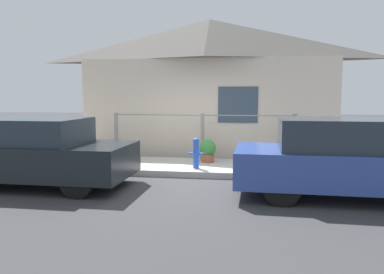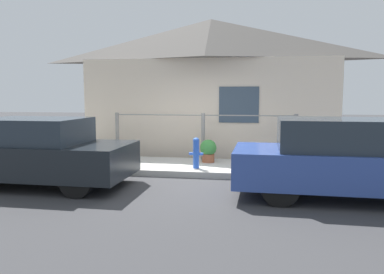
{
  "view_description": "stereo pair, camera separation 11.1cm",
  "coord_description": "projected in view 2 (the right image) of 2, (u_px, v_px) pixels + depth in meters",
  "views": [
    {
      "loc": [
        1.21,
        -8.14,
        1.85
      ],
      "look_at": [
        -0.07,
        0.3,
        0.9
      ],
      "focal_mm": 35.0,
      "sensor_mm": 36.0,
      "label": 1
    },
    {
      "loc": [
        1.32,
        -8.12,
        1.85
      ],
      "look_at": [
        -0.07,
        0.3,
        0.9
      ],
      "focal_mm": 35.0,
      "sensor_mm": 36.0,
      "label": 2
    }
  ],
  "objects": [
    {
      "name": "house",
      "position": [
        211.0,
        47.0,
        11.32
      ],
      "size": [
        7.71,
        2.23,
        4.15
      ],
      "color": "beige",
      "rests_on": "ground_plane"
    },
    {
      "name": "sidewalk",
      "position": [
        199.0,
        167.0,
        9.29
      ],
      "size": [
        24.0,
        1.87,
        0.15
      ],
      "color": "#B2AFA8",
      "rests_on": "ground_plane"
    },
    {
      "name": "potted_plant_by_fence",
      "position": [
        106.0,
        149.0,
        10.19
      ],
      "size": [
        0.32,
        0.32,
        0.47
      ],
      "color": "#9E5638",
      "rests_on": "sidewalk"
    },
    {
      "name": "fire_hydrant",
      "position": [
        196.0,
        152.0,
        8.76
      ],
      "size": [
        0.33,
        0.15,
        0.73
      ],
      "color": "blue",
      "rests_on": "sidewalk"
    },
    {
      "name": "potted_plant_near_hydrant",
      "position": [
        208.0,
        150.0,
        9.57
      ],
      "size": [
        0.42,
        0.42,
        0.58
      ],
      "color": "#9E5638",
      "rests_on": "sidewalk"
    },
    {
      "name": "fence",
      "position": [
        203.0,
        134.0,
        9.98
      ],
      "size": [
        4.9,
        0.1,
        1.23
      ],
      "color": "gray",
      "rests_on": "sidewalk"
    },
    {
      "name": "ground_plane",
      "position": [
        193.0,
        178.0,
        8.38
      ],
      "size": [
        60.0,
        60.0,
        0.0
      ],
      "primitive_type": "plane",
      "color": "#38383A"
    },
    {
      "name": "car_left",
      "position": [
        40.0,
        152.0,
        7.64
      ],
      "size": [
        3.68,
        1.75,
        1.39
      ],
      "rotation": [
        0.0,
        0.0,
        -0.02
      ],
      "color": "black",
      "rests_on": "ground_plane"
    },
    {
      "name": "car_right",
      "position": [
        353.0,
        159.0,
        6.66
      ],
      "size": [
        4.33,
        1.77,
        1.44
      ],
      "rotation": [
        0.0,
        0.0,
        -0.03
      ],
      "color": "#2D4793",
      "rests_on": "ground_plane"
    }
  ]
}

